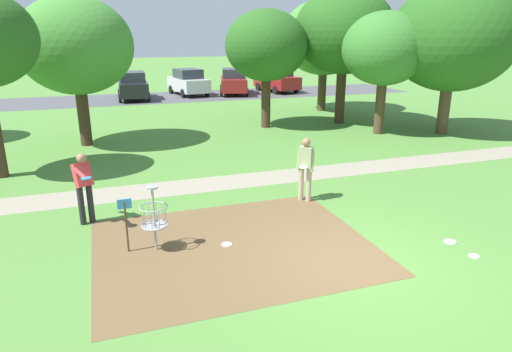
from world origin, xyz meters
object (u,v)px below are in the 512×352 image
Objects in this scene: tree_mid_left at (266,46)px; parked_car_leftmost at (133,86)px; tree_far_right at (344,31)px; frisbee_by_tee at (474,256)px; frisbee_near_basket at (227,244)px; parked_car_rightmost at (277,79)px; disc_golf_basket at (151,216)px; tree_near_right at (324,38)px; parked_car_center_left at (188,82)px; parked_car_center_right at (233,81)px; frisbee_mid_grass at (450,242)px; tree_near_left at (76,46)px; tree_far_center at (385,49)px; tree_mid_center at (453,37)px; player_throwing at (84,184)px; player_foreground_watching at (305,166)px.

tree_mid_left reaches higher than parked_car_leftmost.
frisbee_by_tee is at bearing -108.13° from tree_far_right.
parked_car_rightmost reaches higher than frisbee_near_basket.
parked_car_rightmost is (6.09, 26.19, 0.91)m from frisbee_by_tee.
tree_far_right is at bearing 46.50° from disc_golf_basket.
tree_near_right is 0.96× the size of tree_far_right.
parked_car_center_left is 0.98× the size of parked_car_center_right.
frisbee_mid_grass is 14.60m from tree_near_left.
parked_car_center_right reaches higher than frisbee_mid_grass.
tree_far_center reaches higher than disc_golf_basket.
tree_near_right is 5.93m from tree_mid_left.
tree_near_right is at bearing 19.66° from tree_near_left.
tree_mid_center is at bearing 50.40° from frisbee_mid_grass.
parked_car_rightmost is (3.53, 0.32, 0.00)m from parked_car_center_right.
parked_car_rightmost reaches higher than player_throwing.
tree_far_right is at bearing -2.93° from tree_mid_left.
tree_mid_center reaches higher than parked_car_leftmost.
parked_car_center_left is at bearing 77.32° from disc_golf_basket.
parked_car_rightmost is at bearing -2.86° from parked_car_center_left.
tree_near_right is at bearing -72.36° from parked_car_center_right.
player_throwing reaches higher than frisbee_near_basket.
tree_mid_left is 13.14m from parked_car_leftmost.
tree_near_right is 1.14× the size of tree_mid_left.
tree_near_right is 9.62m from parked_car_center_right.
tree_far_right reaches higher than frisbee_by_tee.
parked_car_leftmost is 4.13m from parked_car_center_left.
parked_car_center_left is at bearing 116.04° from tree_mid_center.
parked_car_leftmost is at bearing 127.88° from tree_mid_center.
tree_near_right is 7.74m from tree_mid_center.
tree_mid_center is (6.96, -3.88, 0.39)m from tree_mid_left.
tree_mid_center is at bearing 52.39° from frisbee_by_tee.
tree_near_right is 0.96× the size of tree_mid_center.
tree_near_left reaches higher than parked_car_leftmost.
player_throwing is at bearing -106.82° from parked_car_center_left.
tree_far_right is 1.44× the size of parked_car_rightmost.
tree_near_left is 1.06× the size of tree_mid_left.
tree_near_left reaches higher than disc_golf_basket.
tree_mid_center is at bearing -10.74° from tree_near_left.
frisbee_near_basket is 0.05× the size of parked_car_center_left.
tree_mid_center is at bearing -52.12° from parked_car_leftmost.
parked_car_leftmost is 0.94× the size of parked_car_center_right.
tree_mid_left reaches higher than player_throwing.
player_foreground_watching is at bearing -82.67° from parked_car_leftmost.
tree_mid_left is (7.93, 9.34, 2.75)m from player_throwing.
frisbee_mid_grass is 0.06× the size of parked_car_center_right.
parked_car_center_left is (6.71, 22.20, -0.06)m from player_throwing.
frisbee_near_basket is at bearing -147.73° from tree_mid_center.
tree_near_left is 16.87m from parked_car_center_right.
player_throwing is 8.11× the size of frisbee_by_tee.
tree_far_right reaches higher than parked_car_center_left.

